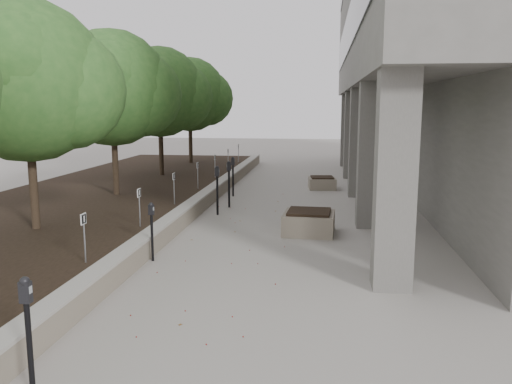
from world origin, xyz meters
The scene contains 22 objects.
ground centered at (0.00, 0.00, 0.00)m, with size 90.00×90.00×0.00m, color #99958C.
retaining_wall centered at (-1.82, 9.00, 0.25)m, with size 0.39×26.00×0.50m, color gray, non-canonical shape.
planting_bed centered at (-5.50, 9.00, 0.20)m, with size 7.00×26.00×0.40m, color black.
crabapple_tree_2 centered at (-4.80, 3.00, 3.12)m, with size 4.60×4.00×5.44m, color #2D5D23, non-canonical shape.
crabapple_tree_3 centered at (-4.80, 8.00, 3.12)m, with size 4.60×4.00×5.44m, color #2D5D23, non-canonical shape.
crabapple_tree_4 centered at (-4.80, 13.00, 3.12)m, with size 4.60×4.00×5.44m, color #2D5D23, non-canonical shape.
crabapple_tree_5 centered at (-4.80, 18.00, 3.12)m, with size 4.60×4.00×5.44m, color #2D5D23, non-canonical shape.
parking_sign_2 centered at (-2.35, 0.50, 0.88)m, with size 0.04×0.22×0.96m, color black, non-canonical shape.
parking_sign_3 centered at (-2.35, 3.50, 0.88)m, with size 0.04×0.22×0.96m, color black, non-canonical shape.
parking_sign_4 centered at (-2.35, 6.50, 0.88)m, with size 0.04×0.22×0.96m, color black, non-canonical shape.
parking_sign_5 centered at (-2.35, 9.50, 0.88)m, with size 0.04×0.22×0.96m, color black, non-canonical shape.
parking_sign_6 centered at (-2.35, 12.50, 0.88)m, with size 0.04×0.22×0.96m, color black, non-canonical shape.
parking_sign_7 centered at (-2.35, 15.50, 0.88)m, with size 0.04×0.22×0.96m, color black, non-canonical shape.
parking_sign_8 centered at (-2.35, 18.50, 0.88)m, with size 0.04×0.22×0.96m, color black, non-canonical shape.
parking_meter_1 centered at (-1.18, -3.38, 0.74)m, with size 0.15×0.10×1.47m, color black, non-canonical shape.
parking_meter_2 centered at (-1.55, 2.03, 0.65)m, with size 0.13×0.09×1.30m, color black, non-canonical shape.
parking_meter_3 centered at (-0.98, 8.24, 0.78)m, with size 0.15×0.11×1.55m, color black, non-canonical shape.
parking_meter_4 centered at (-1.12, 6.98, 0.77)m, with size 0.15×0.11×1.53m, color black, non-canonical shape.
parking_meter_5 centered at (-1.22, 10.36, 0.74)m, with size 0.15×0.10×1.48m, color black, non-canonical shape.
planter_front centered at (1.76, 4.98, 0.31)m, with size 1.32×1.32×0.62m, color gray, non-canonical shape.
planter_back centered at (2.08, 12.60, 0.25)m, with size 1.07×1.07×0.50m, color gray, non-canonical shape.
berry_scatter centered at (-0.10, 5.00, 0.01)m, with size 3.30×14.10×0.02m, color maroon, non-canonical shape.
Camera 1 is at (2.10, -8.56, 3.35)m, focal length 36.49 mm.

